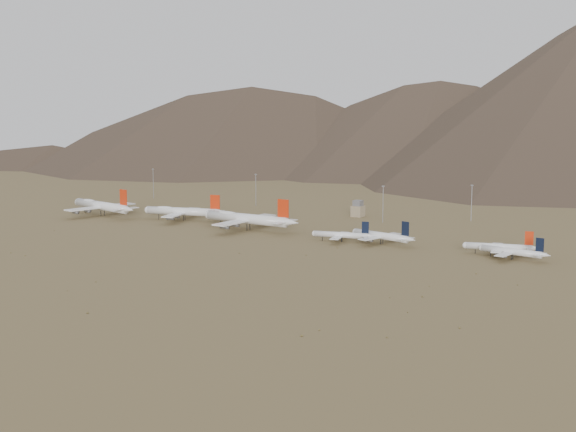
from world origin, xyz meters
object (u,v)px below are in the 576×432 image
Objects in this scene: widebody_west at (102,206)px; widebody_centre at (183,211)px; narrowbody_a at (342,235)px; narrowbody_b at (382,236)px; control_tower at (358,209)px; widebody_east at (247,219)px.

widebody_west reaches higher than widebody_centre.
narrowbody_b reaches higher than narrowbody_a.
narrowbody_a is at bearing -67.09° from control_tower.
widebody_east reaches higher than widebody_west.
narrowbody_a is (73.30, -4.20, -3.47)m from widebody_east.
narrowbody_a is 0.84× the size of narrowbody_b.
widebody_centre reaches higher than control_tower.
widebody_east is 96.97m from narrowbody_b.
widebody_west is 1.57× the size of narrowbody_b.
widebody_centre is at bearing -170.21° from narrowbody_b.
widebody_east is (127.48, 5.50, 0.24)m from widebody_west.
widebody_east is 1.63× the size of narrowbody_b.
widebody_west is at bearing -165.76° from narrowbody_b.
widebody_west is 1.88× the size of narrowbody_a.
narrowbody_b is at bearing -0.41° from narrowbody_a.
widebody_centre is at bearing 172.59° from widebody_east.
control_tower is at bearing 71.60° from widebody_east.
control_tower is at bearing 137.77° from narrowbody_b.
narrowbody_a is 105.14m from control_tower.
widebody_centre is (65.28, 14.54, -0.88)m from widebody_west.
narrowbody_a is at bearing -22.13° from widebody_centre.
widebody_west is 200.81m from narrowbody_a.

